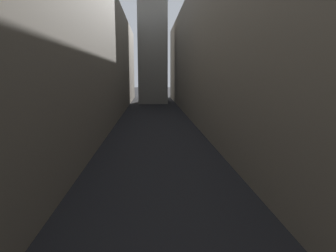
# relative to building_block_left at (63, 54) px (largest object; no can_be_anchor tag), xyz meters

# --- Properties ---
(ground_plane) EXTENTS (264.00, 264.00, 0.00)m
(ground_plane) POSITION_rel_building_block_left_xyz_m (11.48, -2.00, -9.34)
(ground_plane) COLOR black
(building_block_left) EXTENTS (11.96, 108.00, 18.68)m
(building_block_left) POSITION_rel_building_block_left_xyz_m (0.00, 0.00, 0.00)
(building_block_left) COLOR #756B5B
(building_block_left) RESTS_ON ground
(building_block_right) EXTENTS (10.84, 108.00, 19.63)m
(building_block_right) POSITION_rel_building_block_left_xyz_m (22.40, 0.00, 0.48)
(building_block_right) COLOR #756B5B
(building_block_right) RESTS_ON ground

